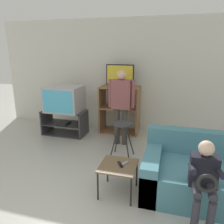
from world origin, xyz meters
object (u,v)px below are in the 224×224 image
(media_shelf, at_px, (120,109))
(remote_control_white, at_px, (124,164))
(couch, at_px, (217,177))
(folding_stool, at_px, (122,130))
(tv_stand, at_px, (65,123))
(snack_table, at_px, (118,168))
(television_flat, at_px, (120,76))
(person_standing_adult, at_px, (121,101))
(television_main, at_px, (64,99))
(person_seated_child, at_px, (204,177))
(remote_control_black, at_px, (120,164))

(media_shelf, bearing_deg, remote_control_white, -74.61)
(couch, bearing_deg, folding_stool, 154.81)
(tv_stand, relative_size, media_shelf, 0.90)
(snack_table, height_order, couch, couch)
(television_flat, height_order, snack_table, television_flat)
(media_shelf, distance_m, person_standing_adult, 0.77)
(media_shelf, height_order, person_standing_adult, person_standing_adult)
(remote_control_white, bearing_deg, television_main, 165.61)
(tv_stand, bearing_deg, couch, -26.25)
(television_main, distance_m, person_standing_adult, 1.37)
(remote_control_white, bearing_deg, television_flat, 135.50)
(remote_control_white, height_order, person_seated_child, person_seated_child)
(folding_stool, bearing_deg, person_seated_child, -46.09)
(person_standing_adult, bearing_deg, couch, -38.42)
(snack_table, xyz_separation_m, person_standing_adult, (-0.35, 1.60, 0.55))
(television_main, xyz_separation_m, remote_control_black, (1.73, -1.78, -0.41))
(folding_stool, height_order, remote_control_black, folding_stool)
(tv_stand, bearing_deg, television_flat, 20.54)
(television_flat, distance_m, remote_control_white, 2.45)
(television_main, height_order, remote_control_white, television_main)
(television_main, xyz_separation_m, media_shelf, (1.17, 0.46, -0.28))
(remote_control_white, distance_m, person_seated_child, 1.00)
(media_shelf, bearing_deg, television_main, -158.65)
(television_main, distance_m, remote_control_black, 2.51)
(tv_stand, distance_m, couch, 3.36)
(tv_stand, height_order, television_main, television_main)
(television_main, xyz_separation_m, remote_control_white, (1.78, -1.75, -0.41))
(person_standing_adult, bearing_deg, television_flat, 106.23)
(television_main, bearing_deg, snack_table, -46.36)
(snack_table, height_order, remote_control_white, remote_control_white)
(snack_table, relative_size, remote_control_black, 3.36)
(tv_stand, relative_size, remote_control_black, 6.84)
(television_flat, distance_m, person_seated_child, 3.04)
(folding_stool, relative_size, person_seated_child, 0.69)
(media_shelf, xyz_separation_m, person_standing_adult, (0.19, -0.65, 0.36))
(television_main, relative_size, snack_table, 1.61)
(television_flat, height_order, remote_control_white, television_flat)
(remote_control_black, bearing_deg, television_flat, 72.50)
(person_standing_adult, bearing_deg, television_main, 172.08)
(folding_stool, height_order, remote_control_white, folding_stool)
(couch, height_order, person_standing_adult, person_standing_adult)
(remote_control_white, bearing_deg, snack_table, -121.12)
(remote_control_black, height_order, person_seated_child, person_seated_child)
(snack_table, xyz_separation_m, remote_control_white, (0.07, 0.04, 0.06))
(television_flat, bearing_deg, remote_control_white, -74.62)
(media_shelf, height_order, folding_stool, media_shelf)
(tv_stand, distance_m, snack_table, 2.49)
(tv_stand, xyz_separation_m, folding_stool, (1.55, -0.80, 0.26))
(television_main, xyz_separation_m, folding_stool, (1.52, -0.79, -0.30))
(tv_stand, height_order, couch, couch)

